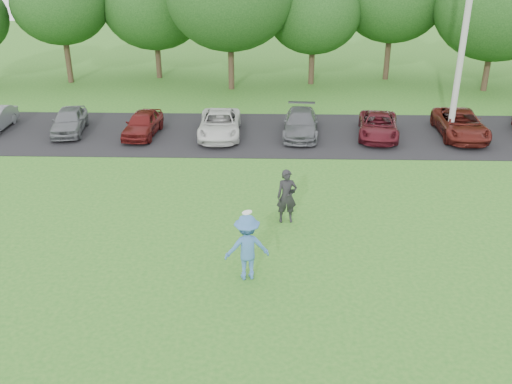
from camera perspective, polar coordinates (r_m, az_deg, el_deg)
ground at (r=15.93m, az=-0.34°, el=-9.56°), size 100.00×100.00×0.00m
parking_lot at (r=27.65m, az=0.53°, el=5.83°), size 32.00×6.50×0.03m
utility_pole at (r=27.40m, az=20.16°, el=14.91°), size 0.28×0.28×9.95m
frisbee_player at (r=15.87m, az=-0.90°, el=-5.55°), size 1.38×0.97×2.22m
camera_bystander at (r=18.95m, az=3.10°, el=-0.43°), size 0.72×0.51×1.86m
parked_cars at (r=27.32m, az=3.72°, el=6.84°), size 27.56×4.52×1.20m
tree_row at (r=36.16m, az=3.38°, el=18.25°), size 42.39×9.85×8.64m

